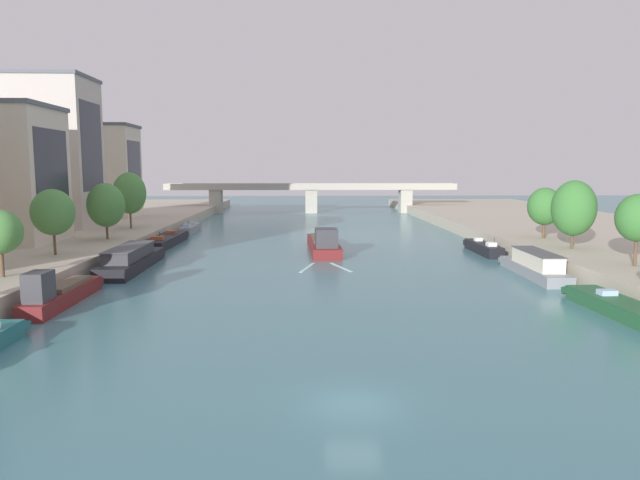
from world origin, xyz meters
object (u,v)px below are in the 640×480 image
(barge_midriver, at_px, (323,244))
(tree_right_end_of_row, at_px, (545,206))
(moored_boat_right_end, at_px, (628,311))
(tree_right_nearest, at_px, (638,218))
(tree_left_third, at_px, (130,193))
(moored_boat_left_second, at_px, (166,240))
(tree_left_second, at_px, (53,212))
(moored_boat_left_upstream, at_px, (132,259))
(moored_boat_right_upstream, at_px, (535,265))
(moored_boat_right_midway, at_px, (483,248))
(moored_boat_left_far, at_px, (60,293))
(tree_right_distant, at_px, (574,208))
(moored_boat_left_lone, at_px, (190,229))
(tree_left_midway, at_px, (106,205))
(tree_left_nearest, at_px, (0,232))
(bridge_far, at_px, (311,194))

(barge_midriver, relative_size, tree_right_end_of_row, 2.80)
(moored_boat_right_end, distance_m, tree_right_nearest, 14.12)
(barge_midriver, bearing_deg, tree_left_third, 157.86)
(tree_right_nearest, bearing_deg, moored_boat_left_second, 148.79)
(tree_left_second, relative_size, tree_left_third, 0.82)
(moored_boat_left_upstream, distance_m, moored_boat_left_second, 19.29)
(barge_midriver, bearing_deg, moored_boat_left_second, 162.55)
(moored_boat_right_upstream, relative_size, tree_right_end_of_row, 2.18)
(tree_left_third, bearing_deg, moored_boat_right_midway, -15.46)
(moored_boat_right_end, bearing_deg, moored_boat_right_upstream, 90.33)
(moored_boat_right_upstream, distance_m, tree_right_end_of_row, 17.89)
(moored_boat_left_upstream, xyz_separation_m, moored_boat_right_upstream, (41.19, -5.18, -0.01))
(moored_boat_right_end, relative_size, tree_left_second, 2.17)
(tree_left_second, bearing_deg, moored_boat_right_midway, 14.48)
(moored_boat_left_far, distance_m, tree_right_distant, 51.70)
(moored_boat_left_lone, bearing_deg, moored_boat_left_second, -91.20)
(barge_midriver, bearing_deg, tree_left_midway, -177.45)
(moored_boat_left_far, xyz_separation_m, moored_boat_right_end, (42.05, -5.24, -0.39))
(tree_left_nearest, bearing_deg, tree_left_midway, 89.88)
(moored_boat_left_second, height_order, tree_left_midway, tree_left_midway)
(moored_boat_right_upstream, distance_m, moored_boat_right_midway, 15.67)
(tree_left_nearest, xyz_separation_m, tree_left_third, (-0.72, 37.57, 1.54))
(moored_boat_left_upstream, bearing_deg, tree_left_second, -164.73)
(moored_boat_left_lone, relative_size, moored_boat_right_upstream, 0.78)
(moored_boat_left_lone, xyz_separation_m, moored_boat_right_end, (41.85, -56.46, -0.07))
(tree_left_third, relative_size, tree_right_end_of_row, 1.29)
(tree_left_second, xyz_separation_m, tree_right_end_of_row, (55.73, 12.30, -0.33))
(barge_midriver, bearing_deg, tree_right_nearest, -39.97)
(tree_left_midway, bearing_deg, moored_boat_right_upstream, -19.08)
(moored_boat_right_upstream, relative_size, tree_left_midway, 1.99)
(moored_boat_right_upstream, distance_m, tree_right_nearest, 10.12)
(tree_left_nearest, bearing_deg, tree_right_end_of_row, 23.75)
(tree_right_end_of_row, bearing_deg, moored_boat_right_upstream, -115.59)
(moored_boat_left_upstream, bearing_deg, moored_boat_left_far, -92.71)
(moored_boat_right_end, distance_m, tree_left_midway, 57.91)
(moored_boat_left_lone, bearing_deg, barge_midriver, -46.56)
(moored_boat_left_upstream, height_order, tree_right_distant, tree_right_distant)
(barge_midriver, distance_m, tree_left_midway, 27.59)
(moored_boat_left_far, relative_size, moored_boat_right_upstream, 0.90)
(tree_left_midway, distance_m, tree_right_end_of_row, 54.88)
(moored_boat_right_end, relative_size, tree_left_midway, 2.09)
(moored_boat_right_midway, bearing_deg, moored_boat_right_upstream, -89.30)
(moored_boat_right_upstream, distance_m, tree_left_nearest, 48.47)
(moored_boat_left_second, relative_size, tree_left_nearest, 2.90)
(tree_left_third, height_order, tree_right_end_of_row, tree_left_third)
(moored_boat_left_second, relative_size, bridge_far, 0.23)
(moored_boat_left_lone, height_order, tree_right_distant, tree_right_distant)
(moored_boat_left_upstream, xyz_separation_m, moored_boat_right_midway, (41.00, 10.48, -0.40))
(tree_right_nearest, bearing_deg, tree_right_distant, 91.92)
(tree_left_nearest, distance_m, tree_right_end_of_row, 60.01)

